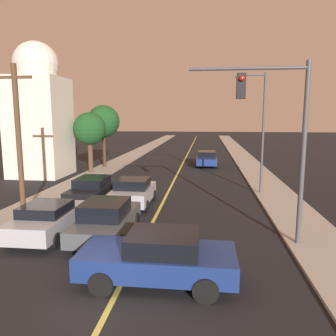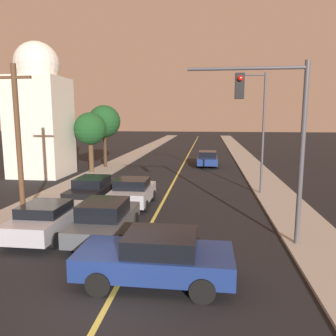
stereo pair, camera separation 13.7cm
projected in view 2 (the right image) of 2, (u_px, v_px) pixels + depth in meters
name	position (u px, v px, depth m)	size (l,w,h in m)	color
ground_plane	(112.00, 296.00, 8.90)	(200.00, 200.00, 0.00)	black
road_surface	(189.00, 153.00, 44.20)	(10.99, 80.00, 0.01)	black
sidewalk_left	(140.00, 152.00, 45.00)	(2.50, 80.00, 0.12)	#9E998E
sidewalk_right	(240.00, 153.00, 43.37)	(2.50, 80.00, 0.12)	#9E998E
car_near_lane_front	(105.00, 219.00, 13.14)	(2.01, 4.45, 1.54)	#474C51
car_near_lane_second	(133.00, 192.00, 17.92)	(2.07, 3.80, 1.51)	#A5A8B2
car_outer_lane_front	(47.00, 218.00, 13.36)	(1.99, 4.14, 1.39)	#A5A8B2
car_outer_lane_second	(93.00, 189.00, 18.66)	(1.94, 4.59, 1.47)	black
car_far_oncoming	(207.00, 158.00, 32.45)	(2.05, 4.79, 1.44)	navy
car_crossing_right	(156.00, 257.00, 9.54)	(4.53, 2.07, 1.53)	navy
traffic_signal_mast	(278.00, 124.00, 11.76)	(4.26, 0.42, 6.66)	#47474C
streetlamp_right	(257.00, 117.00, 19.90)	(1.86, 0.36, 7.34)	#47474C
utility_pole_left	(18.00, 140.00, 14.93)	(1.60, 0.24, 7.04)	#513823
tree_left_near	(90.00, 129.00, 27.76)	(2.74, 2.74, 5.09)	#4C3823
tree_left_far	(104.00, 122.00, 30.55)	(3.00, 3.00, 5.79)	#3D2B1C
domed_building_left	(40.00, 112.00, 26.47)	(4.16, 4.16, 10.69)	silver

